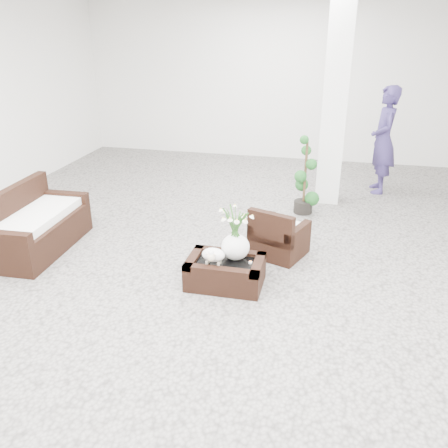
% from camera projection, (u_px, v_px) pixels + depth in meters
% --- Properties ---
extents(ground, '(11.00, 11.00, 0.00)m').
position_uv_depth(ground, '(226.00, 264.00, 6.29)').
color(ground, gray).
rests_on(ground, ground).
extents(column, '(0.40, 0.40, 3.50)m').
position_uv_depth(column, '(335.00, 100.00, 7.86)').
color(column, white).
rests_on(column, ground).
extents(coffee_table, '(0.90, 0.60, 0.31)m').
position_uv_depth(coffee_table, '(225.00, 273.00, 5.75)').
color(coffee_table, black).
rests_on(coffee_table, ground).
extents(sheep_figurine, '(0.28, 0.23, 0.21)m').
position_uv_depth(sheep_figurine, '(213.00, 256.00, 5.59)').
color(sheep_figurine, white).
rests_on(sheep_figurine, coffee_table).
extents(planter_narcissus, '(0.44, 0.44, 0.80)m').
position_uv_depth(planter_narcissus, '(236.00, 228.00, 5.60)').
color(planter_narcissus, white).
rests_on(planter_narcissus, coffee_table).
extents(tealight, '(0.04, 0.04, 0.03)m').
position_uv_depth(tealight, '(250.00, 262.00, 5.64)').
color(tealight, white).
rests_on(tealight, coffee_table).
extents(armchair, '(0.83, 0.81, 0.69)m').
position_uv_depth(armchair, '(280.00, 231.00, 6.43)').
color(armchair, black).
rests_on(armchair, ground).
extents(loveseat, '(0.84, 1.67, 0.88)m').
position_uv_depth(loveseat, '(36.00, 220.00, 6.55)').
color(loveseat, black).
rests_on(loveseat, ground).
extents(topiary, '(0.34, 0.34, 1.28)m').
position_uv_depth(topiary, '(305.00, 176.00, 7.74)').
color(topiary, '#174A1A').
rests_on(topiary, ground).
extents(shopper, '(0.53, 0.74, 1.93)m').
position_uv_depth(shopper, '(383.00, 140.00, 8.62)').
color(shopper, navy).
rests_on(shopper, ground).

